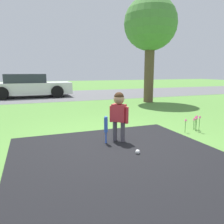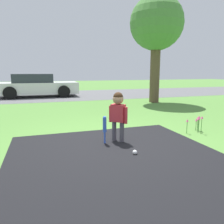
# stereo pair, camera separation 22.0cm
# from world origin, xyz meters

# --- Properties ---
(ground_plane) EXTENTS (60.00, 60.00, 0.00)m
(ground_plane) POSITION_xyz_m (0.00, 0.00, 0.00)
(ground_plane) COLOR #518438
(driveway_strip) EXTENTS (3.67, 7.00, 0.01)m
(driveway_strip) POSITION_xyz_m (-0.22, -2.50, 0.00)
(driveway_strip) COLOR black
(driveway_strip) RESTS_ON ground
(street_strip) EXTENTS (40.00, 6.00, 0.01)m
(street_strip) POSITION_xyz_m (0.00, 9.51, 0.00)
(street_strip) COLOR #59595B
(street_strip) RESTS_ON ground
(child) EXTENTS (0.31, 0.32, 1.03)m
(child) POSITION_xyz_m (0.07, 0.03, 0.67)
(child) COLOR #4C4751
(child) RESTS_ON ground
(baseball_bat) EXTENTS (0.07, 0.07, 0.57)m
(baseball_bat) POSITION_xyz_m (-0.23, -0.03, 0.37)
(baseball_bat) COLOR blue
(baseball_bat) RESTS_ON ground
(sports_ball) EXTENTS (0.08, 0.08, 0.08)m
(sports_ball) POSITION_xyz_m (0.10, -0.77, 0.04)
(sports_ball) COLOR white
(sports_ball) RESTS_ON ground
(parked_car) EXTENTS (4.46, 1.98, 1.30)m
(parked_car) POSITION_xyz_m (-1.60, 9.17, 0.62)
(parked_car) COLOR silver
(parked_car) RESTS_ON ground
(tree_near_driveway) EXTENTS (2.40, 2.40, 4.77)m
(tree_near_driveway) POSITION_xyz_m (3.69, 5.06, 3.48)
(tree_near_driveway) COLOR brown
(tree_near_driveway) RESTS_ON ground
(flower_bed) EXTENTS (0.51, 0.31, 0.42)m
(flower_bed) POSITION_xyz_m (2.13, 0.12, 0.30)
(flower_bed) COLOR #38702D
(flower_bed) RESTS_ON ground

